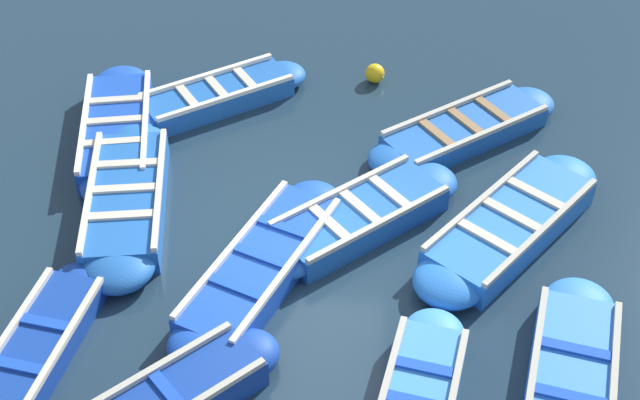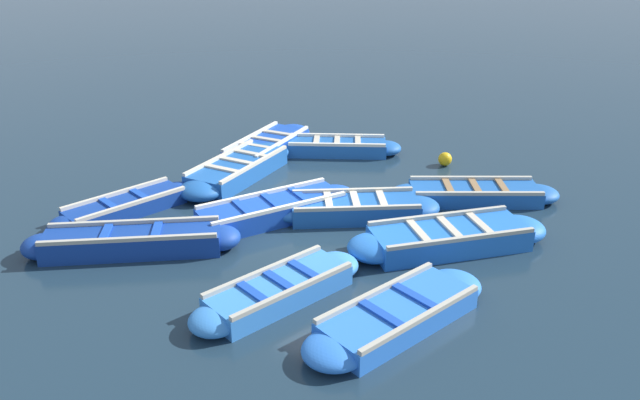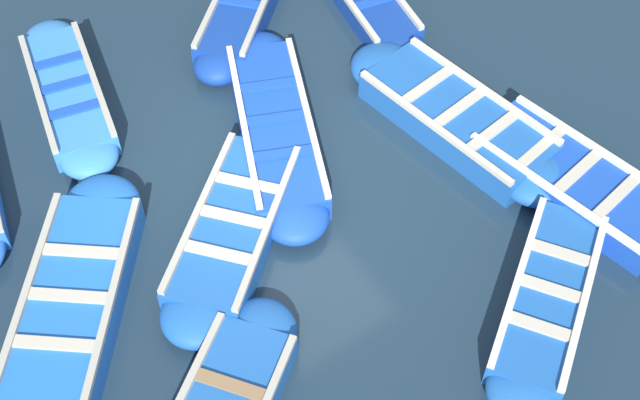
{
  "view_description": "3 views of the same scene",
  "coord_description": "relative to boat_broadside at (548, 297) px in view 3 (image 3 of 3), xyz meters",
  "views": [
    {
      "loc": [
        0.71,
        -8.75,
        8.48
      ],
      "look_at": [
        0.22,
        0.6,
        0.27
      ],
      "focal_mm": 50.0,
      "sensor_mm": 36.0,
      "label": 1
    },
    {
      "loc": [
        6.77,
        -9.05,
        5.37
      ],
      "look_at": [
        0.37,
        -0.23,
        0.48
      ],
      "focal_mm": 35.0,
      "sensor_mm": 36.0,
      "label": 2
    },
    {
      "loc": [
        3.52,
        6.08,
        8.73
      ],
      "look_at": [
        -0.27,
        0.62,
        0.2
      ],
      "focal_mm": 50.0,
      "sensor_mm": 36.0,
      "label": 3
    }
  ],
  "objects": [
    {
      "name": "boat_near_quay",
      "position": [
        2.38,
        -2.84,
        0.01
      ],
      "size": [
        3.15,
        2.82,
        0.43
      ],
      "color": "#1E59AD",
      "rests_on": "ground"
    },
    {
      "name": "boat_broadside",
      "position": [
        0.0,
        0.0,
        0.0
      ],
      "size": [
        3.1,
        2.39,
        0.4
      ],
      "color": "#1E59AD",
      "rests_on": "ground"
    },
    {
      "name": "boat_centre",
      "position": [
        -1.43,
        -1.03,
        0.02
      ],
      "size": [
        1.52,
        3.67,
        0.43
      ],
      "color": "#1947B7",
      "rests_on": "ground"
    },
    {
      "name": "ground_plane",
      "position": [
        1.6,
        -3.2,
        -0.17
      ],
      "size": [
        120.0,
        120.0,
        0.0
      ],
      "primitive_type": "plane",
      "color": "#1C303F"
    },
    {
      "name": "boat_end_of_row",
      "position": [
        3.06,
        -6.01,
        0.0
      ],
      "size": [
        1.42,
        3.21,
        0.4
      ],
      "color": "#3884E0",
      "rests_on": "ground"
    },
    {
      "name": "boat_tucked",
      "position": [
        4.44,
        -2.93,
        0.03
      ],
      "size": [
        3.11,
        3.51,
        0.46
      ],
      "color": "blue",
      "rests_on": "ground"
    },
    {
      "name": "boat_far_corner",
      "position": [
        -0.91,
        -2.66,
        0.03
      ],
      "size": [
        1.43,
        3.71,
        0.46
      ],
      "color": "#1E59AD",
      "rests_on": "ground"
    },
    {
      "name": "boat_bow_out",
      "position": [
        1.12,
        -3.88,
        0.02
      ],
      "size": [
        2.27,
        3.75,
        0.44
      ],
      "color": "#1947B7",
      "rests_on": "ground"
    }
  ]
}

